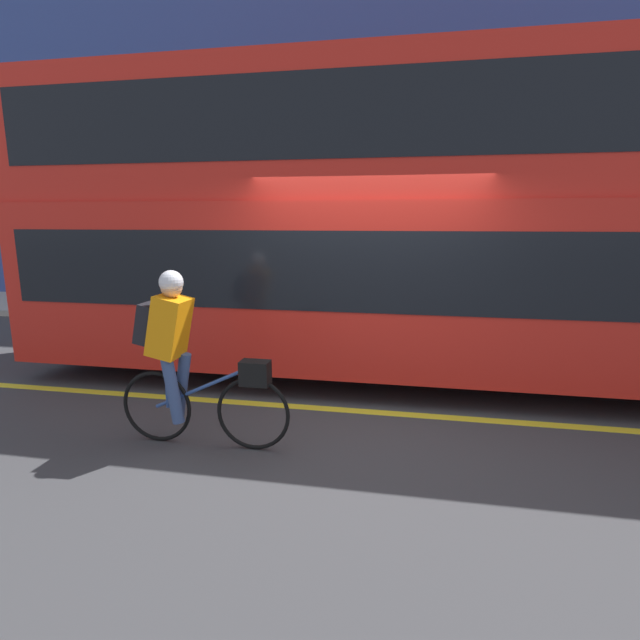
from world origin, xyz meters
TOP-DOWN VIEW (x-y plane):
  - ground_plane at (0.00, 0.00)m, footprint 80.00×80.00m
  - road_center_line at (0.00, -0.00)m, footprint 50.00×0.14m
  - sidewalk_curb at (0.00, 5.18)m, footprint 60.00×2.46m
  - building_facade at (0.00, 6.56)m, footprint 60.00×0.30m
  - bus at (1.14, 1.34)m, footprint 11.22×2.42m
  - cyclist_on_bike at (-1.52, -1.09)m, footprint 1.62×0.32m
  - trash_bin at (2.57, 5.05)m, footprint 0.53×0.53m

SIDE VIEW (x-z plane):
  - ground_plane at x=0.00m, z-range 0.00..0.00m
  - road_center_line at x=0.00m, z-range 0.00..0.01m
  - sidewalk_curb at x=0.00m, z-range 0.00..0.13m
  - trash_bin at x=2.57m, z-range 0.13..1.04m
  - cyclist_on_bike at x=-1.52m, z-range 0.06..1.68m
  - bus at x=1.14m, z-range 0.20..4.00m
  - building_facade at x=0.00m, z-range 0.00..9.93m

